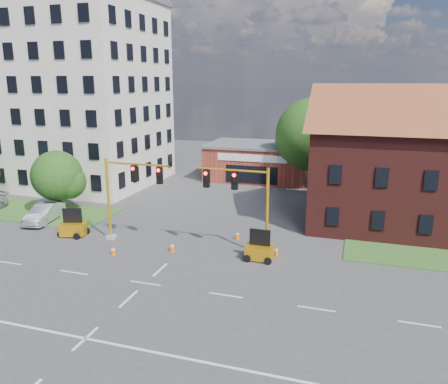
% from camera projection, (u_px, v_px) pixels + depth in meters
% --- Properties ---
extents(ground, '(120.00, 120.00, 0.00)m').
position_uv_depth(ground, '(146.00, 283.00, 25.87)').
color(ground, '#3E3E40').
rests_on(ground, ground).
extents(grass_verge_nw, '(22.00, 6.00, 0.08)m').
position_uv_depth(grass_verge_nw, '(3.00, 208.00, 40.91)').
color(grass_verge_nw, '#285921').
rests_on(grass_verge_nw, ground).
extents(lane_markings, '(60.00, 36.00, 0.01)m').
position_uv_depth(lane_markings, '(119.00, 307.00, 23.10)').
color(lane_markings, silver).
rests_on(lane_markings, ground).
extents(office_block, '(18.40, 15.40, 20.60)m').
position_uv_depth(office_block, '(72.00, 93.00, 49.37)').
color(office_block, beige).
rests_on(office_block, ground).
extents(brick_shop, '(12.40, 8.40, 4.30)m').
position_uv_depth(brick_shop, '(259.00, 161.00, 53.05)').
color(brick_shop, maroon).
rests_on(brick_shop, ground).
extents(townhouse_row, '(21.00, 11.00, 11.50)m').
position_uv_depth(townhouse_row, '(446.00, 156.00, 33.97)').
color(townhouse_row, '#4E1B17').
rests_on(townhouse_row, ground).
extents(tree_large, '(8.44, 8.03, 9.97)m').
position_uv_depth(tree_large, '(316.00, 137.00, 47.48)').
color(tree_large, '#3B2715').
rests_on(tree_large, ground).
extents(tree_nw_front, '(4.71, 4.49, 5.70)m').
position_uv_depth(tree_nw_front, '(60.00, 177.00, 38.83)').
color(tree_nw_front, '#3B2715').
rests_on(tree_nw_front, ground).
extents(signal_mast_west, '(5.30, 0.60, 6.20)m').
position_uv_depth(signal_mast_west, '(128.00, 190.00, 31.71)').
color(signal_mast_west, '#9B9C96').
rests_on(signal_mast_west, ground).
extents(signal_mast_east, '(5.30, 0.60, 6.20)m').
position_uv_depth(signal_mast_east, '(243.00, 200.00, 29.18)').
color(signal_mast_east, '#9B9C96').
rests_on(signal_mast_east, ground).
extents(trailer_west, '(2.15, 1.75, 2.12)m').
position_uv_depth(trailer_west, '(73.00, 228.00, 33.63)').
color(trailer_west, orange).
rests_on(trailer_west, ground).
extents(trailer_east, '(1.82, 1.23, 2.05)m').
position_uv_depth(trailer_east, '(260.00, 251.00, 29.12)').
color(trailer_east, orange).
rests_on(trailer_east, ground).
extents(cone_a, '(0.40, 0.40, 0.70)m').
position_uv_depth(cone_a, '(113.00, 251.00, 29.95)').
color(cone_a, '#E1560B').
rests_on(cone_a, ground).
extents(cone_b, '(0.40, 0.40, 0.70)m').
position_uv_depth(cone_b, '(172.00, 247.00, 30.60)').
color(cone_b, '#E1560B').
rests_on(cone_b, ground).
extents(cone_c, '(0.40, 0.40, 0.70)m').
position_uv_depth(cone_c, '(276.00, 251.00, 29.91)').
color(cone_c, '#E1560B').
rests_on(cone_c, ground).
extents(cone_d, '(0.40, 0.40, 0.70)m').
position_uv_depth(cone_d, '(237.00, 235.00, 32.97)').
color(cone_d, '#E1560B').
rests_on(cone_d, ground).
extents(pickup_white, '(5.27, 2.81, 1.41)m').
position_uv_depth(pickup_white, '(360.00, 219.00, 35.55)').
color(pickup_white, white).
rests_on(pickup_white, ground).
extents(sedan_silver_front, '(2.42, 4.83, 1.52)m').
position_uv_depth(sedan_silver_front, '(44.00, 213.00, 36.94)').
color(sedan_silver_front, '#A9AAB0').
rests_on(sedan_silver_front, ground).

